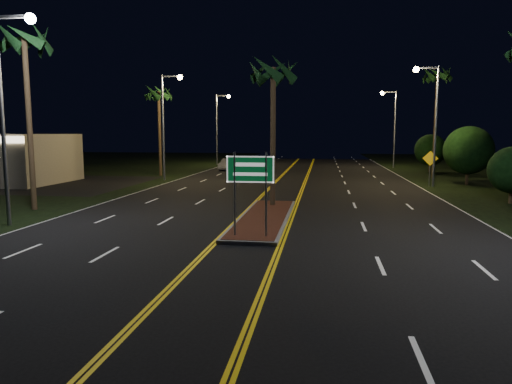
% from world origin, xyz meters
% --- Properties ---
extents(ground, '(120.00, 120.00, 0.00)m').
position_xyz_m(ground, '(0.00, 0.00, 0.00)').
color(ground, black).
rests_on(ground, ground).
extents(median_island, '(2.25, 10.25, 0.17)m').
position_xyz_m(median_island, '(0.00, 7.00, 0.08)').
color(median_island, gray).
rests_on(median_island, ground).
extents(highway_sign, '(1.80, 0.08, 3.20)m').
position_xyz_m(highway_sign, '(0.00, 2.80, 2.40)').
color(highway_sign, gray).
rests_on(highway_sign, ground).
extents(streetlight_left_near, '(1.91, 0.44, 9.00)m').
position_xyz_m(streetlight_left_near, '(-10.61, 4.00, 5.66)').
color(streetlight_left_near, gray).
rests_on(streetlight_left_near, ground).
extents(streetlight_left_mid, '(1.91, 0.44, 9.00)m').
position_xyz_m(streetlight_left_mid, '(-10.61, 24.00, 5.66)').
color(streetlight_left_mid, gray).
rests_on(streetlight_left_mid, ground).
extents(streetlight_left_far, '(1.91, 0.44, 9.00)m').
position_xyz_m(streetlight_left_far, '(-10.61, 44.00, 5.66)').
color(streetlight_left_far, gray).
rests_on(streetlight_left_far, ground).
extents(streetlight_right_mid, '(1.91, 0.44, 9.00)m').
position_xyz_m(streetlight_right_mid, '(10.61, 22.00, 5.66)').
color(streetlight_right_mid, gray).
rests_on(streetlight_right_mid, ground).
extents(streetlight_right_far, '(1.91, 0.44, 9.00)m').
position_xyz_m(streetlight_right_far, '(10.61, 42.00, 5.66)').
color(streetlight_right_far, gray).
rests_on(streetlight_right_far, ground).
extents(palm_median, '(2.40, 2.40, 8.30)m').
position_xyz_m(palm_median, '(0.00, 10.50, 7.28)').
color(palm_median, '#382819').
rests_on(palm_median, ground).
extents(palm_left_near, '(2.40, 2.40, 9.80)m').
position_xyz_m(palm_left_near, '(-12.50, 8.00, 8.68)').
color(palm_left_near, '#382819').
rests_on(palm_left_near, ground).
extents(palm_left_far, '(2.40, 2.40, 8.80)m').
position_xyz_m(palm_left_far, '(-12.80, 28.00, 7.75)').
color(palm_left_far, '#382819').
rests_on(palm_left_far, ground).
extents(palm_right_far, '(2.40, 2.40, 10.30)m').
position_xyz_m(palm_right_far, '(12.80, 30.00, 9.14)').
color(palm_right_far, '#382819').
rests_on(palm_right_far, ground).
extents(shrub_mid, '(3.78, 3.78, 4.62)m').
position_xyz_m(shrub_mid, '(14.00, 24.00, 2.73)').
color(shrub_mid, '#382819').
rests_on(shrub_mid, ground).
extents(shrub_far, '(3.24, 3.24, 3.96)m').
position_xyz_m(shrub_far, '(13.80, 36.00, 2.34)').
color(shrub_far, '#382819').
rests_on(shrub_far, ground).
extents(car_near, '(2.39, 4.59, 1.47)m').
position_xyz_m(car_near, '(-4.76, 27.17, 0.73)').
color(car_near, white).
rests_on(car_near, ground).
extents(car_far, '(2.20, 4.52, 1.47)m').
position_xyz_m(car_far, '(-7.80, 35.81, 0.73)').
color(car_far, '#A8A9B1').
rests_on(car_far, ground).
extents(warning_sign, '(1.11, 0.32, 2.73)m').
position_xyz_m(warning_sign, '(10.80, 22.40, 1.79)').
color(warning_sign, gray).
rests_on(warning_sign, ground).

